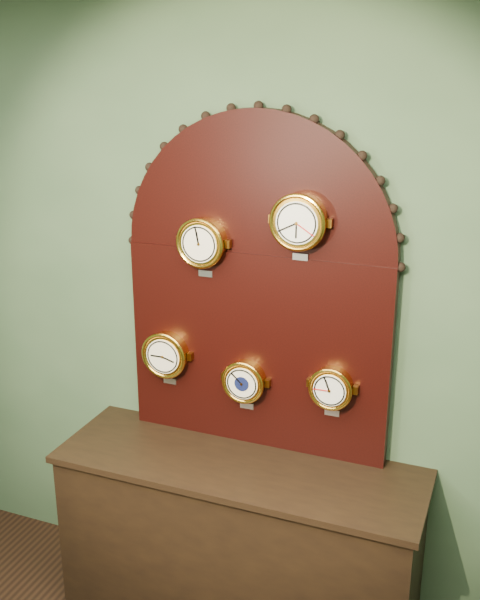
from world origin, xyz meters
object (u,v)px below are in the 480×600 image
at_px(hygrometer, 166,354).
at_px(barometer, 244,381).
at_px(roman_clock, 202,243).
at_px(tide_clock, 331,388).
at_px(shop_counter, 238,545).
at_px(arabic_clock, 299,222).
at_px(display_board, 257,276).

bearing_deg(hygrometer, barometer, 0.07).
distance_m(roman_clock, tide_clock, 0.83).
height_order(shop_counter, roman_clock, roman_clock).
relative_size(arabic_clock, barometer, 1.14).
bearing_deg(arabic_clock, tide_clock, 0.40).
relative_size(roman_clock, tide_clock, 1.11).
bearing_deg(arabic_clock, display_board, 161.63).
height_order(hygrometer, barometer, hygrometer).
bearing_deg(shop_counter, display_board, 90.00).
height_order(arabic_clock, tide_clock, arabic_clock).
xyz_separation_m(shop_counter, display_board, (0.00, 0.22, 1.23)).
bearing_deg(barometer, arabic_clock, -0.19).
bearing_deg(barometer, roman_clock, -179.89).
xyz_separation_m(hygrometer, tide_clock, (0.79, 0.00, -0.03)).
height_order(roman_clock, arabic_clock, arabic_clock).
height_order(arabic_clock, barometer, arabic_clock).
bearing_deg(display_board, tide_clock, -10.23).
bearing_deg(display_board, roman_clock, -163.80).
bearing_deg(tide_clock, shop_counter, -157.02).
height_order(display_board, roman_clock, display_board).
bearing_deg(arabic_clock, roman_clock, 179.95).
bearing_deg(barometer, tide_clock, 0.06).
xyz_separation_m(arabic_clock, tide_clock, (0.16, 0.00, -0.70)).
distance_m(display_board, barometer, 0.48).
bearing_deg(tide_clock, hygrometer, -179.94).
xyz_separation_m(shop_counter, hygrometer, (-0.42, 0.15, 0.82)).
height_order(shop_counter, hygrometer, hygrometer).
relative_size(hygrometer, tide_clock, 1.13).
xyz_separation_m(display_board, arabic_clock, (0.20, -0.07, 0.27)).
bearing_deg(hygrometer, tide_clock, 0.06).
bearing_deg(roman_clock, tide_clock, 0.07).
bearing_deg(arabic_clock, hygrometer, 179.97).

